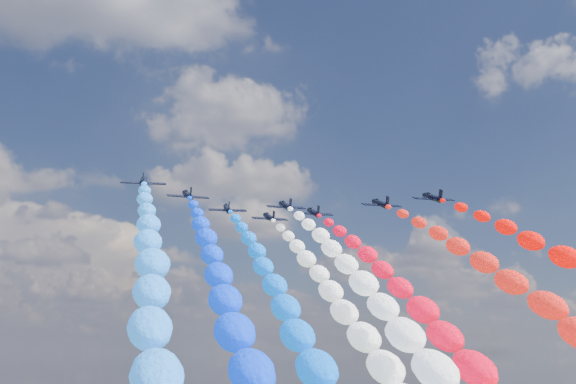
{
  "coord_description": "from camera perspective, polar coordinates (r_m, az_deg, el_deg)",
  "views": [
    {
      "loc": [
        -37.37,
        -154.81,
        53.58
      ],
      "look_at": [
        0.0,
        4.0,
        91.11
      ],
      "focal_mm": 43.85,
      "sensor_mm": 36.0,
      "label": 1
    }
  ],
  "objects": [
    {
      "name": "jet_5",
      "position": [
        181.55,
        2.08,
        -1.66
      ],
      "size": [
        9.52,
        12.95,
        6.88
      ],
      "primitive_type": null,
      "rotation": [
        0.34,
        0.0,
        0.0
      ],
      "color": "black"
    },
    {
      "name": "jet_7",
      "position": [
        167.52,
        11.64,
        -0.44
      ],
      "size": [
        9.75,
        13.12,
        6.88
      ],
      "primitive_type": null,
      "rotation": [
        0.34,
        0.0,
        -0.02
      ],
      "color": "black"
    },
    {
      "name": "jet_3",
      "position": [
        173.27,
        -0.2,
        -1.12
      ],
      "size": [
        9.95,
        13.26,
        6.88
      ],
      "primitive_type": null,
      "rotation": [
        0.34,
        0.0,
        0.04
      ],
      "color": "black"
    },
    {
      "name": "trail_4",
      "position": [
        125.97,
        4.12,
        -9.98
      ],
      "size": [
        5.86,
        117.44,
        60.39
      ],
      "primitive_type": null,
      "color": "white"
    },
    {
      "name": "jet_6",
      "position": [
        172.4,
        7.51,
        -0.95
      ],
      "size": [
        9.58,
        12.99,
        6.88
      ],
      "primitive_type": null,
      "rotation": [
        0.34,
        0.0,
        0.01
      ],
      "color": "black"
    },
    {
      "name": "jet_1",
      "position": [
        163.16,
        -8.14,
        -0.24
      ],
      "size": [
        10.3,
        13.51,
        6.88
      ],
      "primitive_type": null,
      "rotation": [
        0.34,
        0.0,
        0.07
      ],
      "color": "black"
    },
    {
      "name": "jet_2",
      "position": [
        177.4,
        -4.94,
        -1.35
      ],
      "size": [
        10.17,
        13.42,
        6.88
      ],
      "primitive_type": null,
      "rotation": [
        0.34,
        0.0,
        -0.05
      ],
      "color": "black"
    },
    {
      "name": "trail_1",
      "position": [
        98.95,
        -5.38,
        -9.15
      ],
      "size": [
        5.86,
        117.44,
        60.39
      ],
      "primitive_type": null,
      "color": "#062FE7"
    },
    {
      "name": "jet_0",
      "position": [
        151.86,
        -11.64,
        0.85
      ],
      "size": [
        10.02,
        13.31,
        6.88
      ],
      "primitive_type": null,
      "rotation": [
        0.34,
        0.0,
        -0.04
      ],
      "color": "black"
    },
    {
      "name": "trail_6",
      "position": [
        114.12,
        18.88,
        -9.02
      ],
      "size": [
        5.86,
        117.44,
        60.39
      ],
      "primitive_type": null,
      "color": "red"
    },
    {
      "name": "trail_2",
      "position": [
        114.08,
        -0.68,
        -9.7
      ],
      "size": [
        5.86,
        117.44,
        60.39
      ],
      "primitive_type": null,
      "color": "blue"
    },
    {
      "name": "jet_4",
      "position": [
        188.19,
        -1.53,
        -2.07
      ],
      "size": [
        10.2,
        13.43,
        6.88
      ],
      "primitive_type": null,
      "rotation": [
        0.34,
        0.0,
        0.06
      ],
      "color": "black"
    },
    {
      "name": "trail_0",
      "position": [
        87.04,
        -11.17,
        -8.45
      ],
      "size": [
        5.86,
        117.44,
        60.39
      ],
      "primitive_type": null,
      "color": "#2277F6"
    },
    {
      "name": "trail_5",
      "position": [
        120.61,
        9.95,
        -9.69
      ],
      "size": [
        5.86,
        117.44,
        60.39
      ],
      "primitive_type": null,
      "color": "red"
    },
    {
      "name": "trail_3",
      "position": [
        111.33,
        6.98,
        -9.53
      ],
      "size": [
        5.86,
        117.44,
        60.39
      ],
      "primitive_type": null,
      "color": "white"
    }
  ]
}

